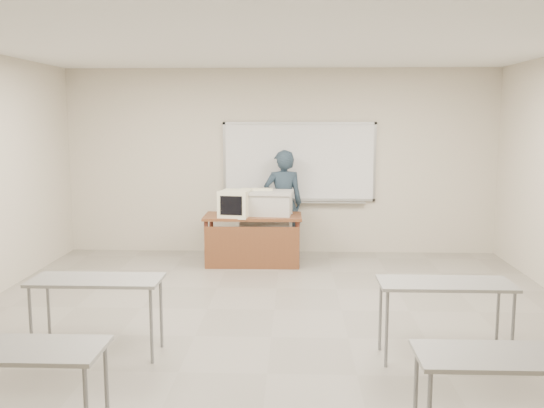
{
  "coord_description": "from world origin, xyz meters",
  "views": [
    {
      "loc": [
        0.23,
        -5.88,
        2.2
      ],
      "look_at": [
        -0.08,
        2.2,
        1.05
      ],
      "focal_mm": 40.0,
      "sensor_mm": 36.0,
      "label": 1
    }
  ],
  "objects_px": {
    "instructor_desk": "(252,230)",
    "crt_monitor": "(236,203)",
    "laptop": "(248,210)",
    "keyboard": "(257,189)",
    "presenter": "(283,203)",
    "whiteboard": "(299,163)",
    "podium": "(266,227)",
    "mouse": "(289,213)"
  },
  "relations": [
    {
      "from": "laptop",
      "to": "keyboard",
      "type": "relative_size",
      "value": 0.69
    },
    {
      "from": "whiteboard",
      "to": "presenter",
      "type": "relative_size",
      "value": 1.45
    },
    {
      "from": "presenter",
      "to": "podium",
      "type": "bearing_deg",
      "value": 55.49
    },
    {
      "from": "laptop",
      "to": "keyboard",
      "type": "height_order",
      "value": "keyboard"
    },
    {
      "from": "whiteboard",
      "to": "mouse",
      "type": "relative_size",
      "value": 23.5
    },
    {
      "from": "crt_monitor",
      "to": "presenter",
      "type": "bearing_deg",
      "value": 53.93
    },
    {
      "from": "instructor_desk",
      "to": "crt_monitor",
      "type": "bearing_deg",
      "value": -177.76
    },
    {
      "from": "instructor_desk",
      "to": "laptop",
      "type": "bearing_deg",
      "value": 106.22
    },
    {
      "from": "instructor_desk",
      "to": "laptop",
      "type": "relative_size",
      "value": 4.36
    },
    {
      "from": "podium",
      "to": "crt_monitor",
      "type": "relative_size",
      "value": 2.32
    },
    {
      "from": "instructor_desk",
      "to": "podium",
      "type": "xyz_separation_m",
      "value": [
        0.2,
        0.18,
        0.01
      ]
    },
    {
      "from": "presenter",
      "to": "crt_monitor",
      "type": "bearing_deg",
      "value": 36.6
    },
    {
      "from": "whiteboard",
      "to": "instructor_desk",
      "type": "distance_m",
      "value": 1.5
    },
    {
      "from": "keyboard",
      "to": "mouse",
      "type": "bearing_deg",
      "value": -11.3
    },
    {
      "from": "keyboard",
      "to": "instructor_desk",
      "type": "bearing_deg",
      "value": -101.03
    },
    {
      "from": "mouse",
      "to": "podium",
      "type": "bearing_deg",
      "value": 160.86
    },
    {
      "from": "crt_monitor",
      "to": "mouse",
      "type": "bearing_deg",
      "value": 21.71
    },
    {
      "from": "keyboard",
      "to": "presenter",
      "type": "bearing_deg",
      "value": 45.95
    },
    {
      "from": "podium",
      "to": "laptop",
      "type": "bearing_deg",
      "value": 167.2
    },
    {
      "from": "laptop",
      "to": "presenter",
      "type": "bearing_deg",
      "value": 49.73
    },
    {
      "from": "instructor_desk",
      "to": "podium",
      "type": "height_order",
      "value": "podium"
    },
    {
      "from": "whiteboard",
      "to": "instructor_desk",
      "type": "xyz_separation_m",
      "value": [
        -0.7,
        -0.95,
        -0.93
      ]
    },
    {
      "from": "instructor_desk",
      "to": "keyboard",
      "type": "height_order",
      "value": "keyboard"
    },
    {
      "from": "whiteboard",
      "to": "keyboard",
      "type": "relative_size",
      "value": 5.12
    },
    {
      "from": "podium",
      "to": "crt_monitor",
      "type": "height_order",
      "value": "crt_monitor"
    },
    {
      "from": "instructor_desk",
      "to": "presenter",
      "type": "distance_m",
      "value": 0.86
    },
    {
      "from": "instructor_desk",
      "to": "mouse",
      "type": "xyz_separation_m",
      "value": [
        0.55,
        0.16,
        0.22
      ]
    },
    {
      "from": "keyboard",
      "to": "presenter",
      "type": "distance_m",
      "value": 0.63
    },
    {
      "from": "crt_monitor",
      "to": "keyboard",
      "type": "bearing_deg",
      "value": 51.71
    },
    {
      "from": "mouse",
      "to": "presenter",
      "type": "bearing_deg",
      "value": 85.42
    },
    {
      "from": "mouse",
      "to": "keyboard",
      "type": "distance_m",
      "value": 0.62
    },
    {
      "from": "instructor_desk",
      "to": "presenter",
      "type": "relative_size",
      "value": 0.86
    },
    {
      "from": "mouse",
      "to": "keyboard",
      "type": "xyz_separation_m",
      "value": [
        -0.5,
        0.1,
        0.35
      ]
    },
    {
      "from": "instructor_desk",
      "to": "presenter",
      "type": "height_order",
      "value": "presenter"
    },
    {
      "from": "podium",
      "to": "mouse",
      "type": "bearing_deg",
      "value": 1.47
    },
    {
      "from": "keyboard",
      "to": "presenter",
      "type": "relative_size",
      "value": 0.28
    },
    {
      "from": "mouse",
      "to": "presenter",
      "type": "xyz_separation_m",
      "value": [
        -0.1,
        0.51,
        0.08
      ]
    },
    {
      "from": "mouse",
      "to": "presenter",
      "type": "relative_size",
      "value": 0.06
    },
    {
      "from": "instructor_desk",
      "to": "podium",
      "type": "distance_m",
      "value": 0.27
    },
    {
      "from": "podium",
      "to": "keyboard",
      "type": "bearing_deg",
      "value": 156.41
    },
    {
      "from": "whiteboard",
      "to": "keyboard",
      "type": "distance_m",
      "value": 1.01
    },
    {
      "from": "whiteboard",
      "to": "crt_monitor",
      "type": "xyz_separation_m",
      "value": [
        -0.95,
        -0.96,
        -0.54
      ]
    }
  ]
}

